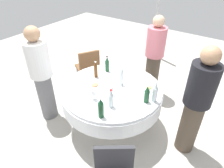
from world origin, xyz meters
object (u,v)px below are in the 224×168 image
(bottle_brown_left, at_px, (96,70))
(person_far, at_px, (196,102))
(bottle_dark_green_west, at_px, (107,64))
(plate_inner, at_px, (95,86))
(chair_left, at_px, (88,66))
(wine_glass_south, at_px, (94,93))
(person_right, at_px, (41,74))
(bottle_clear_east, at_px, (121,77))
(bottle_clear_far, at_px, (155,93))
(dining_table, at_px, (112,96))
(person_west, at_px, (154,56))
(plate_north, at_px, (149,88))
(wine_glass_east, at_px, (112,89))
(bottle_clear_right, at_px, (111,99))
(plate_mid, at_px, (127,93))
(bottle_dark_green_rear, at_px, (147,94))
(plate_near, at_px, (79,95))
(wine_glass_rear, at_px, (106,61))
(bottle_dark_green_south, at_px, (101,108))

(bottle_brown_left, distance_m, person_far, 1.51)
(bottle_dark_green_west, distance_m, plate_inner, 0.49)
(person_far, relative_size, chair_left, 1.83)
(wine_glass_south, bearing_deg, chair_left, -134.73)
(bottle_dark_green_west, relative_size, person_right, 0.17)
(bottle_clear_east, bearing_deg, bottle_clear_far, 83.40)
(dining_table, height_order, wine_glass_south, wine_glass_south)
(bottle_clear_east, distance_m, person_west, 1.06)
(bottle_dark_green_west, relative_size, bottle_clear_far, 0.92)
(plate_north, bearing_deg, plate_inner, -59.38)
(chair_left, bearing_deg, plate_inner, -102.04)
(wine_glass_east, bearing_deg, bottle_clear_right, 32.48)
(bottle_clear_far, distance_m, plate_mid, 0.41)
(plate_inner, bearing_deg, plate_north, 120.62)
(bottle_dark_green_west, distance_m, chair_left, 0.76)
(wine_glass_south, bearing_deg, bottle_dark_green_rear, 121.06)
(wine_glass_east, distance_m, plate_inner, 0.33)
(bottle_clear_east, height_order, plate_near, bottle_clear_east)
(wine_glass_rear, bearing_deg, bottle_clear_east, 58.95)
(bottle_dark_green_rear, bearing_deg, bottle_clear_east, -105.95)
(wine_glass_east, bearing_deg, plate_near, -51.38)
(wine_glass_south, distance_m, person_west, 1.56)
(plate_mid, bearing_deg, person_west, -172.46)
(bottle_clear_east, xyz_separation_m, person_west, (-1.05, 0.03, -0.08))
(bottle_dark_green_rear, bearing_deg, chair_left, -110.33)
(wine_glass_south, relative_size, person_right, 0.09)
(dining_table, height_order, chair_left, chair_left)
(bottle_dark_green_west, bearing_deg, bottle_clear_east, 63.83)
(person_far, bearing_deg, bottle_clear_east, -96.82)
(bottle_brown_left, xyz_separation_m, wine_glass_rear, (-0.36, -0.08, -0.03))
(dining_table, xyz_separation_m, bottle_brown_left, (-0.10, -0.38, 0.27))
(wine_glass_rear, height_order, plate_near, wine_glass_rear)
(bottle_clear_east, relative_size, person_right, 0.19)
(chair_left, bearing_deg, bottle_clear_right, -96.92)
(wine_glass_east, distance_m, person_right, 1.15)
(bottle_dark_green_south, xyz_separation_m, person_west, (-1.77, -0.15, -0.07))
(dining_table, distance_m, wine_glass_south, 0.44)
(bottle_clear_right, bearing_deg, person_right, -85.65)
(plate_north, height_order, person_west, person_west)
(plate_north, distance_m, chair_left, 1.48)
(wine_glass_rear, height_order, plate_inner, wine_glass_rear)
(bottle_dark_green_rear, bearing_deg, bottle_clear_right, -42.32)
(wine_glass_south, relative_size, wine_glass_rear, 1.10)
(dining_table, xyz_separation_m, plate_mid, (-0.01, 0.25, 0.15))
(plate_near, distance_m, plate_north, 1.01)
(dining_table, height_order, bottle_brown_left, bottle_brown_left)
(dining_table, bearing_deg, bottle_clear_right, 33.79)
(bottle_dark_green_west, height_order, wine_glass_east, bottle_dark_green_west)
(bottle_clear_right, xyz_separation_m, person_right, (0.09, -1.25, -0.03))
(bottle_dark_green_south, height_order, plate_north, bottle_dark_green_south)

